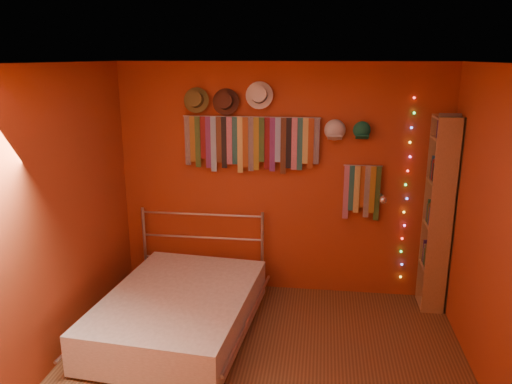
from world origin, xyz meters
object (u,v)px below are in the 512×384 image
at_px(reading_lamp, 383,199).
at_px(bookshelf, 442,214).
at_px(tie_rack, 251,141).
at_px(bed, 179,310).

distance_m(reading_lamp, bookshelf, 0.62).
height_order(tie_rack, bed, tie_rack).
relative_size(tie_rack, reading_lamp, 4.53).
height_order(bookshelf, bed, bookshelf).
bearing_deg(tie_rack, bookshelf, -4.50).
distance_m(tie_rack, reading_lamp, 1.48).
bearing_deg(tie_rack, reading_lamp, -7.55).
relative_size(tie_rack, bed, 0.74).
bearing_deg(bed, tie_rack, 66.28).
xyz_separation_m(reading_lamp, bookshelf, (0.60, 0.03, -0.14)).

